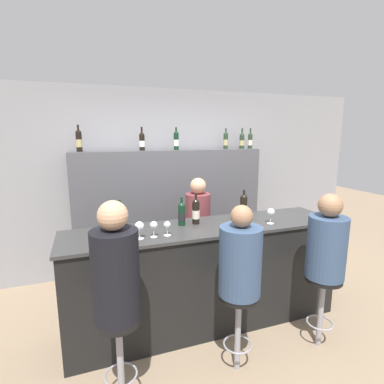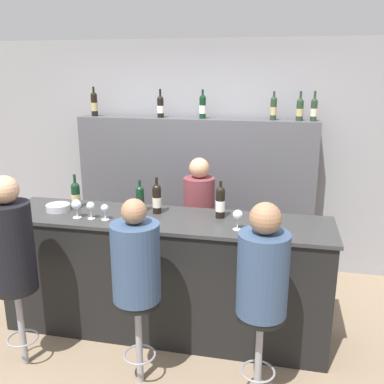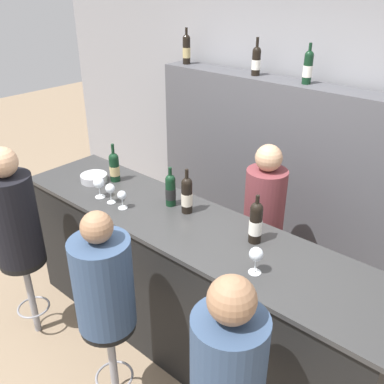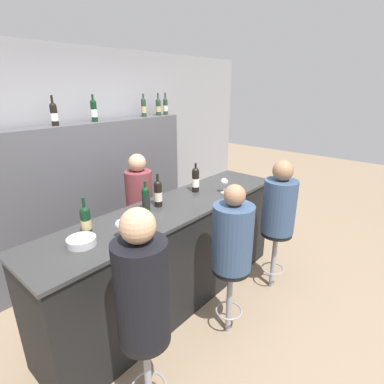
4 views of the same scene
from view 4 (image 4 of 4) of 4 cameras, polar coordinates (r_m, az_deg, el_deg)
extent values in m
plane|color=#8C755B|center=(3.27, 0.94, -21.79)|extent=(16.00, 16.00, 0.00)
cube|color=gray|center=(4.00, -20.02, 6.03)|extent=(6.40, 0.05, 2.60)
cube|color=black|center=(3.13, -3.49, -12.11)|extent=(2.79, 0.62, 1.04)
cube|color=#333333|center=(2.88, -3.71, -3.03)|extent=(2.83, 0.66, 0.03)
cube|color=#4C4C51|center=(3.93, -17.66, -0.36)|extent=(2.65, 0.28, 1.76)
cylinder|color=black|center=(2.45, -19.52, -5.58)|extent=(0.08, 0.08, 0.19)
cylinder|color=tan|center=(2.46, -19.49, -5.79)|extent=(0.08, 0.08, 0.08)
sphere|color=black|center=(2.41, -19.78, -3.51)|extent=(0.08, 0.08, 0.08)
cylinder|color=black|center=(2.39, -19.95, -2.08)|extent=(0.02, 0.02, 0.10)
cylinder|color=black|center=(2.77, -8.76, -1.67)|extent=(0.07, 0.07, 0.20)
cylinder|color=black|center=(2.77, -8.75, -1.86)|extent=(0.07, 0.07, 0.08)
sphere|color=black|center=(2.73, -8.86, 0.27)|extent=(0.07, 0.07, 0.07)
cylinder|color=black|center=(2.71, -8.92, 1.29)|extent=(0.02, 0.02, 0.07)
cylinder|color=black|center=(2.85, -6.46, -0.63)|extent=(0.07, 0.07, 0.22)
cylinder|color=beige|center=(2.86, -6.45, -0.83)|extent=(0.08, 0.08, 0.09)
sphere|color=black|center=(2.82, -6.55, 1.48)|extent=(0.07, 0.07, 0.07)
cylinder|color=black|center=(2.80, -6.59, 2.59)|extent=(0.02, 0.02, 0.08)
cylinder|color=black|center=(3.23, 0.68, 2.03)|extent=(0.08, 0.08, 0.23)
cylinder|color=white|center=(3.23, 0.68, 1.84)|extent=(0.08, 0.08, 0.09)
sphere|color=black|center=(3.20, 0.69, 3.99)|extent=(0.08, 0.08, 0.08)
cylinder|color=black|center=(3.18, 0.69, 4.88)|extent=(0.02, 0.02, 0.07)
cylinder|color=black|center=(3.54, -24.75, 13.01)|extent=(0.07, 0.07, 0.20)
cylinder|color=white|center=(3.54, -24.73, 12.85)|extent=(0.07, 0.07, 0.08)
sphere|color=black|center=(3.54, -24.98, 14.60)|extent=(0.07, 0.07, 0.07)
cylinder|color=black|center=(3.53, -25.13, 15.59)|extent=(0.02, 0.02, 0.10)
cylinder|color=black|center=(3.77, -18.15, 14.25)|extent=(0.07, 0.07, 0.22)
cylinder|color=white|center=(3.77, -18.13, 14.08)|extent=(0.07, 0.07, 0.09)
sphere|color=black|center=(3.76, -18.33, 15.89)|extent=(0.07, 0.07, 0.07)
cylinder|color=black|center=(3.76, -18.42, 16.68)|extent=(0.02, 0.02, 0.08)
cylinder|color=#233823|center=(4.21, -9.17, 15.39)|extent=(0.07, 0.07, 0.21)
cylinder|color=tan|center=(4.21, -9.17, 15.25)|extent=(0.07, 0.07, 0.08)
sphere|color=#233823|center=(4.20, -9.25, 16.82)|extent=(0.07, 0.07, 0.07)
cylinder|color=#233823|center=(4.20, -9.29, 17.49)|extent=(0.02, 0.02, 0.07)
cylinder|color=#233823|center=(4.39, -6.42, 15.55)|extent=(0.07, 0.07, 0.19)
cylinder|color=tan|center=(4.39, -6.42, 15.42)|extent=(0.07, 0.07, 0.08)
sphere|color=#233823|center=(4.38, -6.47, 16.79)|extent=(0.07, 0.07, 0.07)
cylinder|color=#233823|center=(4.38, -6.51, 17.60)|extent=(0.02, 0.02, 0.10)
cylinder|color=#233823|center=(4.48, -5.07, 15.72)|extent=(0.07, 0.07, 0.20)
cylinder|color=beige|center=(4.49, -5.06, 15.60)|extent=(0.07, 0.07, 0.08)
sphere|color=#233823|center=(4.48, -5.11, 16.98)|extent=(0.07, 0.07, 0.07)
cylinder|color=#233823|center=(4.48, -5.13, 17.74)|extent=(0.02, 0.02, 0.09)
cylinder|color=silver|center=(2.36, -13.24, -8.52)|extent=(0.07, 0.07, 0.00)
cylinder|color=silver|center=(2.34, -13.32, -7.68)|extent=(0.01, 0.01, 0.07)
sphere|color=silver|center=(2.31, -13.46, -6.04)|extent=(0.08, 0.08, 0.08)
cylinder|color=silver|center=(2.43, -10.82, -7.51)|extent=(0.06, 0.06, 0.00)
cylinder|color=silver|center=(2.41, -10.88, -6.65)|extent=(0.01, 0.01, 0.08)
sphere|color=silver|center=(2.38, -10.99, -5.14)|extent=(0.07, 0.07, 0.07)
cylinder|color=silver|center=(2.50, -8.59, -6.56)|extent=(0.07, 0.07, 0.00)
cylinder|color=silver|center=(2.48, -8.64, -5.80)|extent=(0.01, 0.01, 0.07)
sphere|color=silver|center=(2.45, -8.71, -4.46)|extent=(0.06, 0.06, 0.06)
cylinder|color=silver|center=(3.25, 6.09, -0.06)|extent=(0.07, 0.07, 0.00)
cylinder|color=silver|center=(3.24, 6.12, 0.66)|extent=(0.01, 0.01, 0.08)
sphere|color=silver|center=(3.21, 6.17, 1.95)|extent=(0.08, 0.08, 0.08)
cylinder|color=#B7B7BC|center=(2.34, -20.29, -8.81)|extent=(0.21, 0.21, 0.06)
cylinder|color=gray|center=(2.37, -8.40, -31.39)|extent=(0.05, 0.05, 0.66)
cylinder|color=black|center=(2.11, -8.91, -25.44)|extent=(0.33, 0.33, 0.04)
cylinder|color=black|center=(1.89, -9.49, -18.05)|extent=(0.33, 0.33, 0.65)
sphere|color=tan|center=(1.66, -10.31, -6.35)|extent=(0.20, 0.20, 0.20)
cylinder|color=gray|center=(2.89, 7.11, -19.98)|extent=(0.05, 0.05, 0.66)
torus|color=gray|center=(2.95, 7.02, -21.45)|extent=(0.25, 0.25, 0.02)
cylinder|color=black|center=(2.68, 7.43, -14.24)|extent=(0.33, 0.33, 0.04)
cylinder|color=#334766|center=(2.53, 7.73, -8.53)|extent=(0.34, 0.34, 0.57)
sphere|color=#936B4C|center=(2.37, 8.14, -0.61)|extent=(0.18, 0.18, 0.18)
cylinder|color=gray|center=(3.52, 15.25, -12.54)|extent=(0.05, 0.05, 0.66)
torus|color=gray|center=(3.57, 15.10, -13.88)|extent=(0.25, 0.25, 0.02)
cylinder|color=black|center=(3.35, 15.78, -7.48)|extent=(0.33, 0.33, 0.04)
cylinder|color=#334766|center=(3.23, 16.28, -2.68)|extent=(0.34, 0.34, 0.57)
sphere|color=#936B4C|center=(3.11, 16.96, 3.93)|extent=(0.21, 0.21, 0.21)
cylinder|color=brown|center=(3.64, -9.72, -5.60)|extent=(0.31, 0.31, 1.25)
sphere|color=tan|center=(3.40, -10.42, 5.52)|extent=(0.20, 0.20, 0.20)
camera|label=1|loc=(1.12, 83.57, -8.11)|focal=28.00mm
camera|label=2|loc=(3.17, 68.69, 9.23)|focal=40.00mm
camera|label=3|loc=(3.53, 42.50, 20.85)|focal=40.00mm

